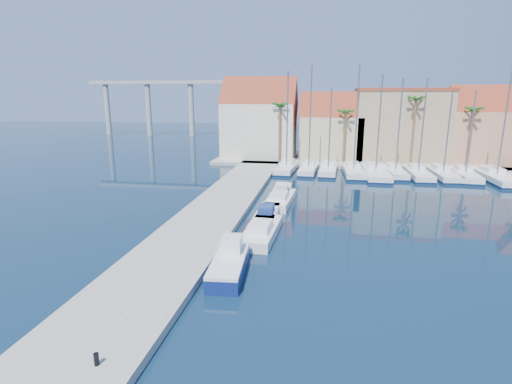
# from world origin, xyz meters

# --- Properties ---
(ground) EXTENTS (260.00, 260.00, 0.00)m
(ground) POSITION_xyz_m (0.00, 0.00, 0.00)
(ground) COLOR #081C30
(ground) RESTS_ON ground
(quay_west) EXTENTS (6.00, 77.00, 0.50)m
(quay_west) POSITION_xyz_m (-9.00, 13.50, 0.25)
(quay_west) COLOR gray
(quay_west) RESTS_ON ground
(shore_north) EXTENTS (54.00, 16.00, 0.50)m
(shore_north) POSITION_xyz_m (10.00, 48.00, 0.25)
(shore_north) COLOR gray
(shore_north) RESTS_ON ground
(bollard) EXTENTS (0.21, 0.21, 0.53)m
(bollard) POSITION_xyz_m (-7.67, -8.24, 0.77)
(bollard) COLOR black
(bollard) RESTS_ON quay_west
(fishing_boat) EXTENTS (2.39, 6.02, 2.06)m
(fishing_boat) POSITION_xyz_m (-4.64, 2.05, 0.68)
(fishing_boat) COLOR navy
(fishing_boat) RESTS_ON ground
(motorboat_west_0) EXTENTS (2.62, 7.31, 1.40)m
(motorboat_west_0) POSITION_xyz_m (-3.65, 8.83, 0.51)
(motorboat_west_0) COLOR white
(motorboat_west_0) RESTS_ON ground
(motorboat_west_1) EXTENTS (1.82, 5.69, 1.40)m
(motorboat_west_1) POSITION_xyz_m (-3.88, 13.58, 0.51)
(motorboat_west_1) COLOR white
(motorboat_west_1) RESTS_ON ground
(motorboat_west_2) EXTENTS (2.78, 7.42, 1.40)m
(motorboat_west_2) POSITION_xyz_m (-3.28, 18.87, 0.51)
(motorboat_west_2) COLOR white
(motorboat_west_2) RESTS_ON ground
(motorboat_west_3) EXTENTS (2.01, 5.88, 1.40)m
(motorboat_west_3) POSITION_xyz_m (-3.49, 22.60, 0.51)
(motorboat_west_3) COLOR white
(motorboat_west_3) RESTS_ON ground
(sailboat_0) EXTENTS (3.15, 9.47, 14.15)m
(sailboat_0) POSITION_xyz_m (-4.26, 36.74, 0.62)
(sailboat_0) COLOR white
(sailboat_0) RESTS_ON ground
(sailboat_1) EXTENTS (2.90, 8.75, 14.88)m
(sailboat_1) POSITION_xyz_m (-1.04, 36.43, 0.66)
(sailboat_1) COLOR white
(sailboat_1) RESTS_ON ground
(sailboat_2) EXTENTS (2.84, 8.97, 11.93)m
(sailboat_2) POSITION_xyz_m (1.72, 36.34, 0.60)
(sailboat_2) COLOR white
(sailboat_2) RESTS_ON ground
(sailboat_3) EXTENTS (3.00, 10.06, 14.93)m
(sailboat_3) POSITION_xyz_m (5.16, 36.00, 0.62)
(sailboat_3) COLOR white
(sailboat_3) RESTS_ON ground
(sailboat_4) EXTENTS (3.22, 11.83, 13.55)m
(sailboat_4) POSITION_xyz_m (8.12, 35.64, 0.57)
(sailboat_4) COLOR white
(sailboat_4) RESTS_ON ground
(sailboat_5) EXTENTS (2.72, 8.63, 13.12)m
(sailboat_5) POSITION_xyz_m (10.79, 36.06, 0.62)
(sailboat_5) COLOR white
(sailboat_5) RESTS_ON ground
(sailboat_6) EXTENTS (2.69, 9.82, 13.19)m
(sailboat_6) POSITION_xyz_m (13.73, 35.72, 0.60)
(sailboat_6) COLOR white
(sailboat_6) RESTS_ON ground
(sailboat_7) EXTENTS (2.98, 10.18, 11.31)m
(sailboat_7) POSITION_xyz_m (17.00, 36.06, 0.57)
(sailboat_7) COLOR white
(sailboat_7) RESTS_ON ground
(sailboat_8) EXTENTS (3.38, 9.93, 11.53)m
(sailboat_8) POSITION_xyz_m (19.77, 35.71, 0.58)
(sailboat_8) COLOR white
(sailboat_8) RESTS_ON ground
(sailboat_9) EXTENTS (3.44, 11.88, 14.97)m
(sailboat_9) POSITION_xyz_m (23.29, 35.22, 0.59)
(sailboat_9) COLOR white
(sailboat_9) RESTS_ON ground
(building_0) EXTENTS (12.30, 9.00, 13.50)m
(building_0) POSITION_xyz_m (-10.00, 47.00, 6.52)
(building_0) COLOR beige
(building_0) RESTS_ON shore_north
(building_1) EXTENTS (10.30, 8.00, 11.00)m
(building_1) POSITION_xyz_m (2.00, 47.00, 5.30)
(building_1) COLOR #C0B187
(building_1) RESTS_ON shore_north
(building_2) EXTENTS (14.20, 10.20, 11.50)m
(building_2) POSITION_xyz_m (13.00, 48.00, 6.26)
(building_2) COLOR #9A825E
(building_2) RESTS_ON shore_north
(building_3) EXTENTS (10.30, 8.00, 12.00)m
(building_3) POSITION_xyz_m (25.00, 47.00, 5.86)
(building_3) COLOR tan
(building_3) RESTS_ON shore_north
(palm_0) EXTENTS (2.60, 2.60, 10.15)m
(palm_0) POSITION_xyz_m (-6.00, 42.00, 9.08)
(palm_0) COLOR brown
(palm_0) RESTS_ON shore_north
(palm_1) EXTENTS (2.60, 2.60, 9.15)m
(palm_1) POSITION_xyz_m (4.00, 42.00, 8.14)
(palm_1) COLOR brown
(palm_1) RESTS_ON shore_north
(palm_2) EXTENTS (2.60, 2.60, 11.15)m
(palm_2) POSITION_xyz_m (14.00, 42.00, 10.02)
(palm_2) COLOR brown
(palm_2) RESTS_ON shore_north
(palm_3) EXTENTS (2.60, 2.60, 9.65)m
(palm_3) POSITION_xyz_m (22.00, 42.00, 8.61)
(palm_3) COLOR brown
(palm_3) RESTS_ON shore_north
(viaduct) EXTENTS (48.00, 2.20, 14.45)m
(viaduct) POSITION_xyz_m (-39.07, 82.00, 10.25)
(viaduct) COLOR #9E9E99
(viaduct) RESTS_ON ground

